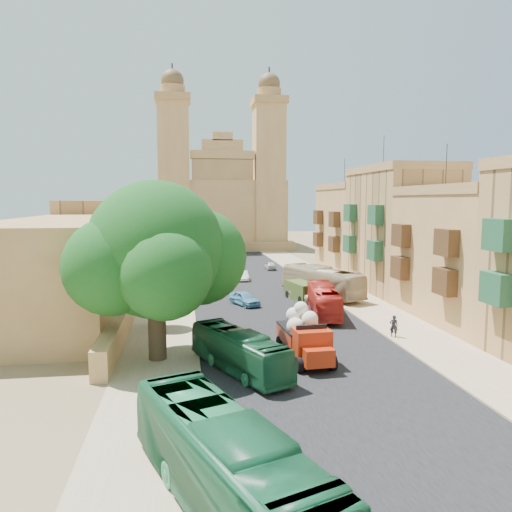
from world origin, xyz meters
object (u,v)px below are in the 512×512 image
object	(u,v)px
car_dkblue	(225,264)
pedestrian_a	(394,326)
bus_cream_east	(322,282)
car_cream	(305,294)
church	(220,203)
ficus_tree	(157,255)
car_white_a	(243,276)
car_blue_a	(245,298)
pedestrian_c	(355,294)
street_tree_b	(162,262)
street_tree_d	(169,245)
olive_pickup	(302,291)
bus_green_south	(226,465)
street_tree_c	(166,253)
red_truck	(305,335)
car_white_b	(270,266)
bus_green_north	(239,351)
bus_red_east	(324,300)
car_blue_b	(209,257)
street_tree_a	(156,290)

from	to	relation	value
car_dkblue	pedestrian_a	bearing A→B (deg)	-77.59
bus_cream_east	car_cream	bearing A→B (deg)	19.05
church	car_dkblue	bearing A→B (deg)	-93.04
ficus_tree	car_dkblue	size ratio (longest dim) A/B	2.63
car_white_a	pedestrian_a	size ratio (longest dim) A/B	2.20
car_dkblue	car_blue_a	bearing A→B (deg)	-91.67
pedestrian_c	street_tree_b	bearing A→B (deg)	-84.59
car_white_a	pedestrian_a	xyz separation A→B (m)	(8.00, -27.58, 0.22)
street_tree_d	bus_cream_east	world-z (taller)	street_tree_d
olive_pickup	pedestrian_c	size ratio (longest dim) A/B	2.75
car_white_a	bus_green_south	bearing A→B (deg)	-96.73
street_tree_c	red_truck	world-z (taller)	street_tree_c
bus_green_south	car_white_b	distance (m)	56.86
street_tree_d	bus_green_south	distance (m)	60.32
street_tree_d	pedestrian_c	xyz separation A→B (m)	(18.95, -28.64, -2.55)
bus_green_north	bus_red_east	bearing A→B (deg)	32.11
street_tree_b	car_white_b	world-z (taller)	street_tree_b
pedestrian_c	bus_cream_east	bearing A→B (deg)	-125.17
car_cream	bus_cream_east	bearing A→B (deg)	-152.98
bus_green_north	car_blue_b	size ratio (longest dim) A/B	2.68
street_tree_c	bus_red_east	world-z (taller)	street_tree_c
church	street_tree_b	size ratio (longest dim) A/B	6.48
bus_green_south	car_white_a	world-z (taller)	bus_green_south
street_tree_b	car_blue_a	world-z (taller)	street_tree_b
street_tree_c	car_blue_a	world-z (taller)	street_tree_c
street_tree_b	pedestrian_c	bearing A→B (deg)	-13.77
red_truck	bus_green_south	world-z (taller)	red_truck
street_tree_b	red_truck	xyz separation A→B (m)	(9.74, -21.40, -2.20)
car_blue_a	pedestrian_a	xyz separation A→B (m)	(9.56, -12.63, 0.15)
street_tree_c	bus_green_north	distance (m)	35.48
ficus_tree	street_tree_b	world-z (taller)	ficus_tree
church	street_tree_a	distance (m)	67.67
street_tree_c	church	bearing A→B (deg)	76.79
bus_cream_east	car_blue_b	size ratio (longest dim) A/B	3.41
olive_pickup	pedestrian_a	distance (m)	14.86
car_cream	street_tree_a	bearing A→B (deg)	16.85
street_tree_c	car_white_b	world-z (taller)	street_tree_c
street_tree_c	bus_green_north	world-z (taller)	street_tree_c
ficus_tree	street_tree_a	distance (m)	8.81
car_white_a	car_white_b	xyz separation A→B (m)	(5.15, 9.22, -0.03)
car_blue_a	car_blue_b	xyz separation A→B (m)	(-1.63, 36.00, -0.13)
car_white_a	car_cream	distance (m)	14.36
car_white_a	street_tree_d	bearing A→B (deg)	125.43
street_tree_d	olive_pickup	distance (m)	30.35
bus_red_east	pedestrian_c	bearing A→B (deg)	-123.01
car_cream	car_blue_b	bearing A→B (deg)	-91.79
street_tree_b	pedestrian_a	bearing A→B (deg)	-44.58
car_white_b	pedestrian_a	xyz separation A→B (m)	(2.85, -36.80, 0.26)
street_tree_d	car_white_a	world-z (taller)	street_tree_d
car_white_b	car_blue_b	distance (m)	14.47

